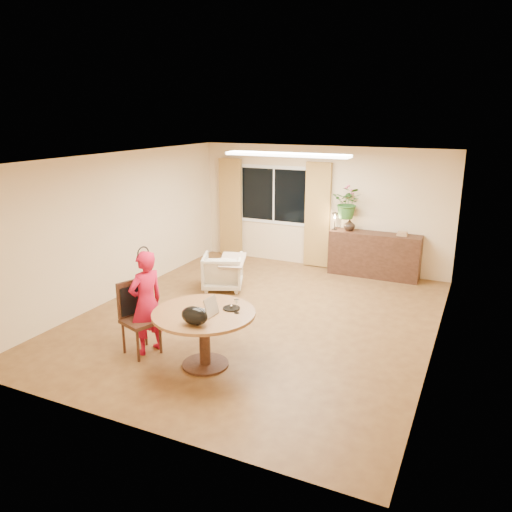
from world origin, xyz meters
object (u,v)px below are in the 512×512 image
at_px(dining_chair, 141,319).
at_px(sideboard, 374,255).
at_px(child, 146,302).
at_px(armchair, 223,272).
at_px(dining_table, 204,324).

height_order(dining_chair, sideboard, dining_chair).
distance_m(child, armchair, 2.79).
xyz_separation_m(child, sideboard, (2.13, 4.73, -0.28)).
bearing_deg(sideboard, dining_chair, -114.35).
relative_size(dining_table, sideboard, 0.74).
distance_m(dining_chair, child, 0.24).
distance_m(dining_table, sideboard, 4.90).
bearing_deg(sideboard, armchair, -140.88).
height_order(dining_table, child, child).
bearing_deg(dining_chair, dining_table, 23.22).
relative_size(child, armchair, 1.97).
distance_m(armchair, sideboard, 3.15).
bearing_deg(armchair, sideboard, -163.92).
bearing_deg(sideboard, dining_table, -104.15).
bearing_deg(child, armchair, -156.46).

